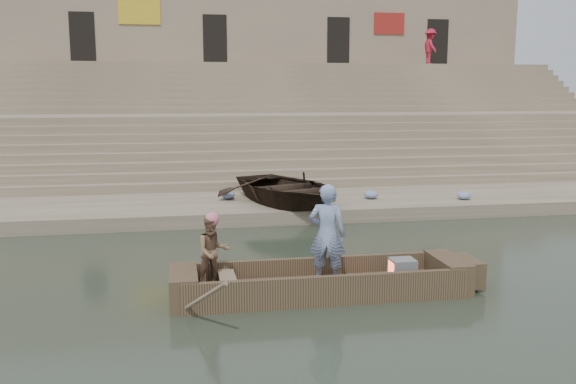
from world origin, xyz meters
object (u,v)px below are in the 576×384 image
object	(u,v)px
standing_man	(327,234)
television	(402,269)
main_rowboat	(321,289)
beached_rowboat	(287,188)
pedestrian	(430,47)
rowing_man	(213,251)

from	to	relation	value
standing_man	television	xyz separation A→B (m)	(1.49, 0.01, -0.75)
main_rowboat	beached_rowboat	distance (m)	7.37
main_rowboat	television	bearing A→B (deg)	0.00
standing_man	pedestrian	world-z (taller)	pedestrian
pedestrian	rowing_man	bearing A→B (deg)	146.99
main_rowboat	rowing_man	size ratio (longest dim) A/B	3.74
standing_man	television	bearing A→B (deg)	-158.58
television	beached_rowboat	size ratio (longest dim) A/B	0.10
standing_man	television	size ratio (longest dim) A/B	4.14
television	main_rowboat	bearing A→B (deg)	-180.00
main_rowboat	pedestrian	bearing A→B (deg)	62.68
beached_rowboat	pedestrian	distance (m)	18.51
television	pedestrian	xyz separation A→B (m)	(9.55, 21.59, 5.74)
rowing_man	television	size ratio (longest dim) A/B	2.91
main_rowboat	pedestrian	xyz separation A→B (m)	(11.15, 21.59, 6.05)
main_rowboat	beached_rowboat	size ratio (longest dim) A/B	1.08
main_rowboat	television	size ratio (longest dim) A/B	10.87
beached_rowboat	standing_man	bearing A→B (deg)	-113.64
main_rowboat	beached_rowboat	world-z (taller)	beached_rowboat
main_rowboat	rowing_man	world-z (taller)	rowing_man
main_rowboat	standing_man	world-z (taller)	standing_man
main_rowboat	beached_rowboat	xyz separation A→B (m)	(0.65, 7.31, 0.77)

